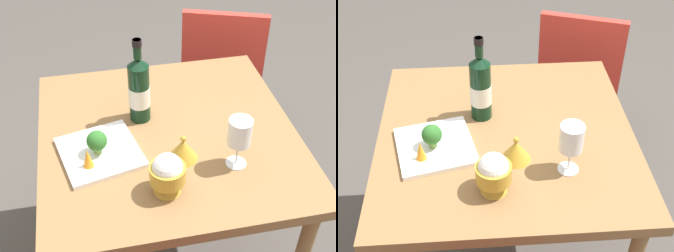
% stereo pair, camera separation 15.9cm
% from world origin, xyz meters
% --- Properties ---
extents(dining_table, '(0.90, 0.90, 0.73)m').
position_xyz_m(dining_table, '(0.00, 0.00, 0.65)').
color(dining_table, olive).
rests_on(dining_table, ground_plane).
extents(chair_near_window, '(0.51, 0.51, 0.85)m').
position_xyz_m(chair_near_window, '(0.71, -0.43, 0.53)').
color(chair_near_window, red).
rests_on(chair_near_window, ground_plane).
extents(wine_bottle, '(0.08, 0.08, 0.32)m').
position_xyz_m(wine_bottle, '(0.10, 0.08, 0.86)').
color(wine_bottle, black).
rests_on(wine_bottle, dining_table).
extents(wine_glass, '(0.08, 0.08, 0.18)m').
position_xyz_m(wine_glass, '(-0.20, -0.19, 0.86)').
color(wine_glass, white).
rests_on(wine_glass, dining_table).
extents(rice_bowl, '(0.11, 0.11, 0.14)m').
position_xyz_m(rice_bowl, '(-0.27, 0.06, 0.81)').
color(rice_bowl, gold).
rests_on(rice_bowl, dining_table).
extents(rice_bowl_lid, '(0.10, 0.10, 0.09)m').
position_xyz_m(rice_bowl_lid, '(-0.14, -0.02, 0.77)').
color(rice_bowl_lid, gold).
rests_on(rice_bowl_lid, dining_table).
extents(serving_plate, '(0.30, 0.30, 0.02)m').
position_xyz_m(serving_plate, '(-0.06, 0.24, 0.74)').
color(serving_plate, white).
rests_on(serving_plate, dining_table).
extents(broccoli_floret, '(0.07, 0.07, 0.09)m').
position_xyz_m(broccoli_floret, '(-0.07, 0.25, 0.80)').
color(broccoli_floret, '#729E4C').
rests_on(broccoli_floret, serving_plate).
extents(carrot_garnish_left, '(0.03, 0.03, 0.07)m').
position_xyz_m(carrot_garnish_left, '(-0.13, 0.28, 0.78)').
color(carrot_garnish_left, orange).
rests_on(carrot_garnish_left, serving_plate).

